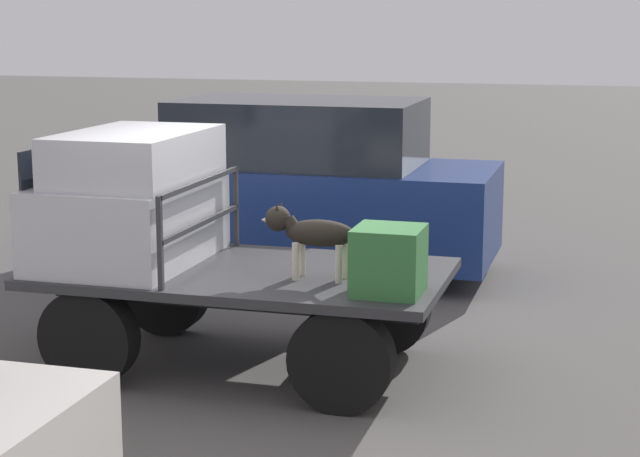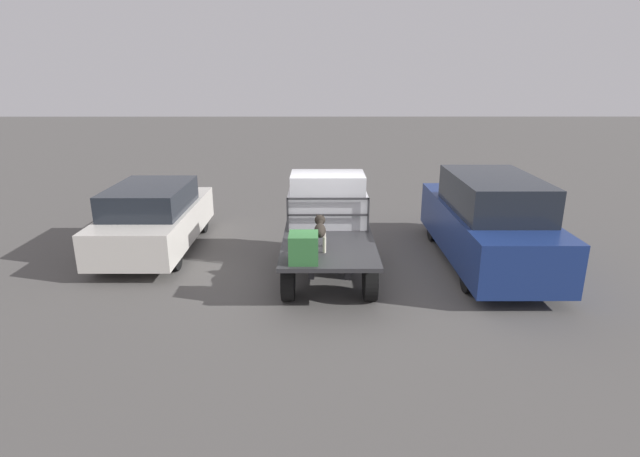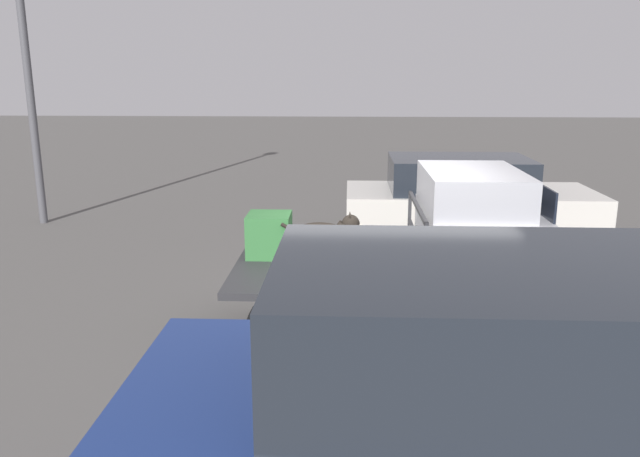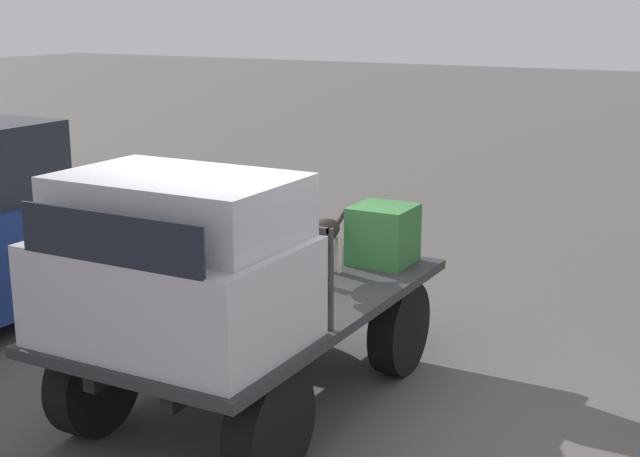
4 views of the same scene
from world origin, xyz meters
name	(u,v)px [view 4 (image 4 of 4)]	position (x,y,z in m)	size (l,w,h in m)	color
ground_plane	(259,399)	(0.00, 0.00, 0.00)	(80.00, 80.00, 0.00)	#514F4C
flatbed_truck	(258,329)	(0.00, 0.00, 0.61)	(3.45, 1.87, 0.88)	black
truck_cab	(174,264)	(1.03, 0.00, 1.42)	(1.23, 1.75, 1.15)	#B7B7BC
truck_headboard	(229,248)	(0.38, 0.00, 1.38)	(0.04, 1.75, 0.75)	#2D2D30
dog	(315,235)	(-0.63, 0.17, 1.27)	(0.97, 0.23, 0.63)	beige
cargo_crate	(383,235)	(-1.36, 0.47, 1.14)	(0.52, 0.52, 0.52)	#337038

